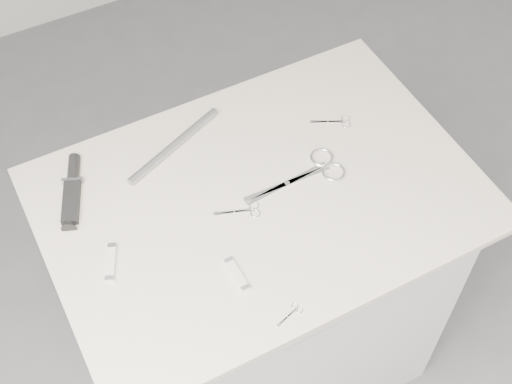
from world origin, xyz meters
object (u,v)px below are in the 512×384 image
pocket_knife_b (237,274)px  large_shears (313,171)px  metal_rail (174,145)px  sheathed_knife (72,187)px  embroidery_scissors_a (245,211)px  tiny_scissors (292,313)px  embroidery_scissors_b (337,122)px  plinth (260,294)px  pocket_knife_a (111,262)px

pocket_knife_b → large_shears: bearing=-60.3°
metal_rail → sheathed_knife: bearing=-179.2°
embroidery_scissors_a → tiny_scissors: bearing=-77.0°
large_shears → embroidery_scissors_a: (-0.20, -0.03, -0.00)m
pocket_knife_b → sheathed_knife: bearing=30.4°
embroidery_scissors_b → sheathed_knife: bearing=-162.5°
embroidery_scissors_b → tiny_scissors: size_ratio=1.53×
sheathed_knife → pocket_knife_b: size_ratio=2.19×
embroidery_scissors_b → metal_rail: (-0.40, 0.11, 0.01)m
plinth → pocket_knife_a: 0.61m
large_shears → embroidery_scissors_a: bearing=-174.2°
plinth → pocket_knife_a: (-0.37, -0.01, 0.48)m
plinth → embroidery_scissors_a: size_ratio=8.55×
tiny_scissors → pocket_knife_b: size_ratio=0.75×
large_shears → tiny_scissors: 0.38m
large_shears → metal_rail: (-0.26, 0.22, 0.01)m
pocket_knife_a → pocket_knife_b: bearing=-99.2°
embroidery_scissors_b → pocket_knife_a: 0.66m
plinth → large_shears: (0.14, 0.00, 0.47)m
plinth → large_shears: 0.49m
pocket_knife_a → plinth: bearing=-63.1°
tiny_scissors → pocket_knife_b: 0.15m
large_shears → pocket_knife_b: 0.33m
plinth → metal_rail: bearing=118.2°
plinth → pocket_knife_b: (-0.15, -0.17, 0.48)m
sheathed_knife → pocket_knife_b: sheathed_knife is taller
embroidery_scissors_a → plinth: bearing=43.4°
plinth → pocket_knife_b: size_ratio=10.30×
pocket_knife_b → tiny_scissors: bearing=-156.1°
plinth → embroidery_scissors_a: embroidery_scissors_a is taller
large_shears → pocket_knife_a: 0.52m
sheathed_knife → pocket_knife_b: bearing=-126.6°
embroidery_scissors_a → pocket_knife_b: (-0.09, -0.14, 0.00)m
pocket_knife_a → tiny_scissors: bearing=-110.0°
sheathed_knife → tiny_scissors: bearing=-128.2°
plinth → embroidery_scissors_b: 0.56m
embroidery_scissors_a → pocket_knife_a: 0.32m
large_shears → sheathed_knife: 0.57m
plinth → tiny_scissors: size_ratio=13.78×
tiny_scissors → pocket_knife_b: pocket_knife_b is taller
tiny_scissors → pocket_knife_a: pocket_knife_a is taller
metal_rail → pocket_knife_a: bearing=-136.9°
pocket_knife_b → metal_rail: bearing=-4.5°
tiny_scissors → metal_rail: (-0.03, 0.52, 0.01)m
plinth → pocket_knife_a: size_ratio=9.75×
plinth → metal_rail: (-0.12, 0.22, 0.48)m
embroidery_scissors_a → sheathed_knife: size_ratio=0.55×
embroidery_scissors_b → sheathed_knife: size_ratio=0.52×
metal_rail → embroidery_scissors_b: bearing=-15.8°
metal_rail → pocket_knife_b: bearing=-93.9°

